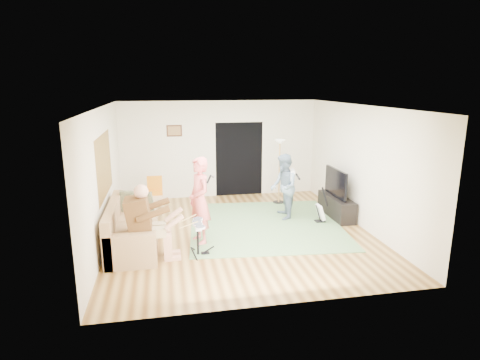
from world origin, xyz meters
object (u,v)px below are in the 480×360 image
drum_kit (198,240)px  guitar_spare (321,212)px  dining_chair (155,201)px  television (336,183)px  guitarist (284,187)px  tv_cabinet (336,206)px  sofa (129,232)px  torchiere_lamp (280,160)px  singer (199,201)px

drum_kit → guitar_spare: size_ratio=0.79×
dining_chair → television: size_ratio=0.83×
guitarist → tv_cabinet: (1.31, -0.12, -0.53)m
drum_kit → television: television is taller
drum_kit → guitar_spare: bearing=23.9°
tv_cabinet → drum_kit: bearing=-155.0°
sofa → tv_cabinet: sofa is taller
torchiere_lamp → tv_cabinet: (1.05, -1.36, -0.93)m
guitar_spare → torchiere_lamp: bearing=107.2°
dining_chair → torchiere_lamp: bearing=5.2°
torchiere_lamp → television: size_ratio=1.55×
sofa → singer: (1.40, -0.02, 0.58)m
guitar_spare → singer: bearing=-166.6°
sofa → television: 4.88m
guitarist → torchiere_lamp: bearing=174.7°
sofa → guitarist: guitarist is taller
dining_chair → tv_cabinet: 4.45m
television → sofa: bearing=-168.3°
torchiere_lamp → television: torchiere_lamp is taller
sofa → television: television is taller
torchiere_lamp → tv_cabinet: bearing=-52.2°
sofa → guitarist: bearing=17.6°
television → tv_cabinet: bearing=0.0°
guitarist → tv_cabinet: guitarist is taller
drum_kit → tv_cabinet: 3.86m
guitarist → drum_kit: bearing=-45.0°
drum_kit → television: 3.86m
sofa → tv_cabinet: 4.90m
torchiere_lamp → tv_cabinet: 1.96m
sofa → guitar_spare: 4.32m
drum_kit → torchiere_lamp: size_ratio=0.38×
drum_kit → dining_chair: dining_chair is taller
singer → torchiere_lamp: singer is taller
torchiere_lamp → television: (1.00, -1.36, -0.33)m
singer → torchiere_lamp: 3.35m
sofa → dining_chair: bearing=76.8°
sofa → singer: bearing=-0.9°
torchiere_lamp → guitarist: bearing=-101.6°
singer → tv_cabinet: size_ratio=1.25×
torchiere_lamp → dining_chair: torchiere_lamp is taller
television → drum_kit: bearing=-154.6°
sofa → torchiere_lamp: (3.74, 2.35, 0.88)m
sofa → television: bearing=11.7°
drum_kit → guitarist: 2.85m
singer → dining_chair: 2.33m
drum_kit → singer: size_ratio=0.38×
drum_kit → tv_cabinet: drum_kit is taller
tv_cabinet → torchiere_lamp: bearing=127.8°
sofa → television: size_ratio=1.98×
guitarist → guitar_spare: guitarist is taller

